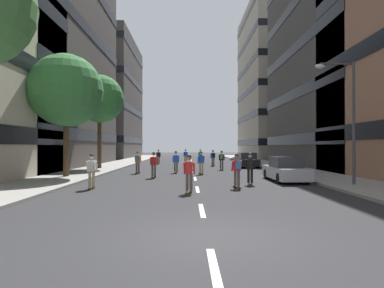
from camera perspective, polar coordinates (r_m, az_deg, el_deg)
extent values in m
plane|color=#28282B|center=(32.42, 0.10, -4.24)|extent=(150.05, 150.05, 0.00)
cube|color=gray|center=(36.48, -13.82, -3.69)|extent=(3.93, 68.77, 0.14)
cube|color=gray|center=(36.69, 13.80, -3.67)|extent=(3.93, 68.77, 0.14)
cube|color=silver|center=(5.77, 4.23, -22.32)|extent=(0.16, 2.20, 0.01)
cube|color=silver|center=(10.56, 1.84, -12.18)|extent=(0.16, 2.20, 0.01)
cube|color=silver|center=(15.49, 1.01, -8.41)|extent=(0.16, 2.20, 0.01)
cube|color=silver|center=(20.45, 0.58, -6.46)|extent=(0.16, 2.20, 0.01)
cube|color=silver|center=(25.43, 0.33, -5.28)|extent=(0.16, 2.20, 0.01)
cube|color=silver|center=(30.41, 0.16, -4.48)|extent=(0.16, 2.20, 0.01)
cube|color=silver|center=(35.40, 0.03, -3.91)|extent=(0.16, 2.20, 0.01)
cube|color=silver|center=(40.39, -0.06, -3.48)|extent=(0.16, 2.20, 0.01)
cube|color=silver|center=(45.39, -0.13, -3.14)|extent=(0.16, 2.20, 0.01)
cube|color=silver|center=(50.38, -0.19, -2.87)|extent=(0.16, 2.20, 0.01)
cube|color=silver|center=(55.38, -0.24, -2.65)|extent=(0.16, 2.20, 0.01)
cube|color=silver|center=(60.37, -0.28, -2.47)|extent=(0.16, 2.20, 0.01)
cube|color=#4C4744|center=(38.65, -30.09, 16.69)|extent=(15.88, 22.58, 26.98)
cube|color=black|center=(36.96, -30.15, 1.31)|extent=(16.00, 22.70, 1.10)
cube|color=black|center=(37.51, -30.12, 9.58)|extent=(16.00, 22.70, 1.10)
cube|color=black|center=(38.81, -30.08, 17.45)|extent=(16.00, 22.70, 1.10)
cube|color=#4C4744|center=(61.93, -17.93, 7.90)|extent=(15.88, 19.80, 22.20)
cube|color=black|center=(61.29, -17.95, 0.69)|extent=(16.00, 19.92, 1.10)
cube|color=black|center=(61.65, -17.94, 5.86)|extent=(16.00, 19.92, 1.10)
cube|color=black|center=(62.50, -17.92, 10.92)|extent=(16.00, 19.92, 1.10)
cube|color=black|center=(63.82, -17.91, 15.81)|extent=(16.00, 19.92, 1.10)
cube|color=#4C4744|center=(40.13, 29.87, 20.87)|extent=(15.88, 21.10, 33.39)
cube|color=black|center=(37.41, 29.95, 0.71)|extent=(16.00, 21.22, 1.10)
cube|color=black|center=(37.81, 29.92, 7.96)|extent=(16.00, 21.22, 1.10)
cube|color=black|center=(38.78, 29.90, 14.95)|extent=(16.00, 21.22, 1.10)
cube|color=black|center=(40.31, 29.87, 21.51)|extent=(16.00, 21.22, 1.10)
cube|color=#B2A893|center=(62.75, 17.32, 10.77)|extent=(15.88, 20.17, 28.64)
cube|color=black|center=(61.56, 17.34, 0.25)|extent=(16.00, 20.29, 1.10)
cube|color=black|center=(61.80, 17.33, 4.68)|extent=(16.00, 20.29, 1.10)
cube|color=black|center=(62.41, 17.32, 9.05)|extent=(16.00, 20.29, 1.10)
cube|color=black|center=(63.37, 17.31, 13.31)|extent=(16.00, 20.29, 1.10)
cube|color=black|center=(64.67, 17.30, 17.43)|extent=(16.00, 20.29, 1.10)
cube|color=black|center=(66.29, 17.29, 21.36)|extent=(16.00, 20.29, 1.10)
cube|color=black|center=(32.01, 10.12, -3.33)|extent=(1.80, 4.40, 0.70)
cube|color=#2D3338|center=(31.83, 10.17, -2.14)|extent=(1.60, 2.10, 0.64)
cylinder|color=black|center=(33.31, 8.30, -3.58)|extent=(0.22, 0.64, 0.64)
cylinder|color=black|center=(33.59, 11.00, -3.55)|extent=(0.22, 0.64, 0.64)
cylinder|color=black|center=(30.45, 9.16, -3.88)|extent=(0.22, 0.64, 0.64)
cylinder|color=black|center=(30.76, 12.10, -3.84)|extent=(0.22, 0.64, 0.64)
cube|color=#B2B7BF|center=(19.91, 16.92, -5.09)|extent=(1.80, 4.40, 0.70)
cube|color=#2D3338|center=(19.73, 17.05, -3.18)|extent=(1.60, 2.10, 0.64)
cylinder|color=black|center=(21.10, 13.64, -5.40)|extent=(0.22, 0.64, 0.64)
cylinder|color=black|center=(21.55, 17.78, -5.29)|extent=(0.22, 0.64, 0.64)
cylinder|color=black|center=(18.32, 15.90, -6.16)|extent=(0.22, 0.64, 0.64)
cylinder|color=black|center=(18.83, 20.60, -5.99)|extent=(0.22, 0.64, 0.64)
cylinder|color=#4C3823|center=(22.40, -22.34, -0.34)|extent=(0.36, 0.36, 4.08)
sphere|color=#387A3D|center=(22.72, -22.31, 9.17)|extent=(4.89, 4.89, 4.89)
cylinder|color=#4C3823|center=(29.80, -16.79, 0.40)|extent=(0.36, 0.36, 4.87)
sphere|color=#387A3D|center=(30.12, -16.78, 8.02)|extent=(4.46, 4.46, 4.46)
cylinder|color=#3F3F44|center=(18.41, 27.83, 3.47)|extent=(0.16, 0.16, 6.50)
cylinder|color=#3F3F44|center=(18.49, 25.27, 13.33)|extent=(1.80, 0.10, 0.10)
ellipsoid|color=silver|center=(18.09, 22.64, 13.15)|extent=(0.50, 0.30, 0.24)
cube|color=brown|center=(16.40, -18.15, -7.67)|extent=(0.25, 0.91, 0.02)
cylinder|color=#D8BF4C|center=(16.72, -17.88, -7.69)|extent=(0.18, 0.08, 0.07)
cylinder|color=#D8BF4C|center=(16.10, -18.43, -7.97)|extent=(0.18, 0.08, 0.07)
cylinder|color=tan|center=(16.38, -18.45, -6.23)|extent=(0.15, 0.15, 0.80)
cylinder|color=tan|center=(16.33, -17.84, -6.24)|extent=(0.15, 0.15, 0.80)
cube|color=white|center=(16.30, -18.14, -3.87)|extent=(0.33, 0.22, 0.55)
cylinder|color=white|center=(16.40, -18.85, -3.95)|extent=(0.10, 0.23, 0.55)
cylinder|color=white|center=(16.30, -17.35, -3.97)|extent=(0.10, 0.23, 0.55)
sphere|color=beige|center=(16.30, -18.12, -2.27)|extent=(0.22, 0.22, 0.22)
sphere|color=black|center=(16.30, -18.12, -2.10)|extent=(0.21, 0.21, 0.21)
cube|color=beige|center=(16.12, -18.30, -3.80)|extent=(0.27, 0.18, 0.40)
cube|color=brown|center=(33.53, 3.92, -3.97)|extent=(0.40, 0.92, 0.02)
cylinder|color=#D8BF4C|center=(33.84, 3.76, -4.02)|extent=(0.19, 0.11, 0.07)
cylinder|color=#D8BF4C|center=(33.23, 4.09, -4.08)|extent=(0.19, 0.11, 0.07)
cylinder|color=#594C47|center=(33.48, 3.78, -3.27)|extent=(0.17, 0.17, 0.80)
cylinder|color=#594C47|center=(33.53, 4.07, -3.26)|extent=(0.17, 0.17, 0.80)
cube|color=blue|center=(33.48, 3.92, -2.11)|extent=(0.36, 0.27, 0.55)
cylinder|color=blue|center=(33.46, 3.54, -2.16)|extent=(0.14, 0.24, 0.55)
cylinder|color=blue|center=(33.60, 4.25, -2.15)|extent=(0.14, 0.24, 0.55)
sphere|color=tan|center=(33.49, 3.91, -1.33)|extent=(0.22, 0.22, 0.22)
sphere|color=black|center=(33.49, 3.91, -1.25)|extent=(0.21, 0.21, 0.21)
cube|color=black|center=(33.31, 4.02, -2.07)|extent=(0.29, 0.22, 0.40)
cube|color=brown|center=(28.07, 5.52, -4.66)|extent=(0.40, 0.92, 0.02)
cylinder|color=#D8BF4C|center=(28.39, 5.60, -4.71)|extent=(0.19, 0.11, 0.07)
cylinder|color=#D8BF4C|center=(27.75, 5.45, -4.81)|extent=(0.19, 0.11, 0.07)
cylinder|color=#594C47|center=(28.05, 5.34, -3.82)|extent=(0.17, 0.17, 0.80)
cylinder|color=#594C47|center=(28.03, 5.70, -3.82)|extent=(0.17, 0.17, 0.80)
cube|color=black|center=(28.01, 5.52, -2.44)|extent=(0.36, 0.27, 0.55)
cylinder|color=black|center=(28.08, 5.09, -2.49)|extent=(0.14, 0.24, 0.55)
cylinder|color=black|center=(28.03, 5.98, -2.50)|extent=(0.14, 0.24, 0.55)
sphere|color=tan|center=(28.01, 5.52, -1.51)|extent=(0.22, 0.22, 0.22)
sphere|color=black|center=(28.01, 5.52, -1.41)|extent=(0.21, 0.21, 0.21)
cube|color=#4C8C4C|center=(27.83, 5.48, -2.39)|extent=(0.29, 0.21, 0.40)
cube|color=brown|center=(21.12, -7.13, -6.06)|extent=(0.29, 0.92, 0.02)
cylinder|color=#D8BF4C|center=(21.44, -6.95, -6.10)|extent=(0.19, 0.09, 0.07)
cylinder|color=#D8BF4C|center=(20.82, -7.32, -6.27)|extent=(0.19, 0.09, 0.07)
cylinder|color=#594C47|center=(21.10, -7.37, -4.94)|extent=(0.15, 0.15, 0.80)
cylinder|color=#594C47|center=(21.07, -6.89, -4.95)|extent=(0.15, 0.15, 0.80)
cube|color=red|center=(21.04, -7.13, -3.11)|extent=(0.34, 0.23, 0.55)
cylinder|color=red|center=(21.14, -7.68, -3.17)|extent=(0.11, 0.24, 0.55)
cylinder|color=red|center=(21.05, -6.51, -3.18)|extent=(0.11, 0.24, 0.55)
sphere|color=#997051|center=(21.05, -7.11, -1.87)|extent=(0.22, 0.22, 0.22)
sphere|color=black|center=(21.05, -7.11, -1.73)|extent=(0.21, 0.21, 0.21)
cube|color=#A52626|center=(20.87, -7.23, -3.05)|extent=(0.27, 0.19, 0.40)
cube|color=brown|center=(14.26, -0.55, -8.79)|extent=(0.32, 0.92, 0.02)
cylinder|color=#D8BF4C|center=(14.58, -0.38, -8.79)|extent=(0.19, 0.09, 0.07)
cylinder|color=#D8BF4C|center=(13.95, -0.73, -9.17)|extent=(0.19, 0.09, 0.07)
cylinder|color=#594C47|center=(14.22, -0.91, -7.14)|extent=(0.16, 0.16, 0.80)
cylinder|color=#594C47|center=(14.19, -0.19, -7.15)|extent=(0.16, 0.16, 0.80)
cube|color=red|center=(14.14, -0.55, -4.43)|extent=(0.34, 0.24, 0.55)
cylinder|color=red|center=(14.22, -1.40, -4.51)|extent=(0.12, 0.24, 0.55)
cylinder|color=red|center=(14.16, 0.36, -4.53)|extent=(0.12, 0.24, 0.55)
sphere|color=#997051|center=(14.14, -0.54, -2.58)|extent=(0.22, 0.22, 0.22)
sphere|color=black|center=(14.13, -0.54, -2.38)|extent=(0.21, 0.21, 0.21)
cube|color=brown|center=(16.12, 8.33, -7.81)|extent=(0.39, 0.92, 0.02)
cylinder|color=#D8BF4C|center=(16.43, 7.93, -7.84)|extent=(0.19, 0.11, 0.07)
cylinder|color=#D8BF4C|center=(15.83, 8.76, -8.12)|extent=(0.19, 0.11, 0.07)
cylinder|color=#594C47|center=(16.04, 8.03, -6.37)|extent=(0.17, 0.17, 0.80)
cylinder|color=#594C47|center=(16.11, 8.63, -6.34)|extent=(0.17, 0.17, 0.80)
cube|color=red|center=(16.02, 8.33, -3.95)|extent=(0.36, 0.26, 0.55)
cylinder|color=red|center=(15.99, 7.53, -4.06)|extent=(0.14, 0.24, 0.55)
cylinder|color=red|center=(16.15, 9.00, -4.02)|extent=(0.14, 0.24, 0.55)
sphere|color=#997051|center=(16.02, 8.30, -2.32)|extent=(0.22, 0.22, 0.22)
sphere|color=black|center=(16.02, 8.30, -2.14)|extent=(0.21, 0.21, 0.21)
cube|color=#3F72BF|center=(15.85, 8.57, -3.88)|extent=(0.29, 0.21, 0.40)
cube|color=brown|center=(37.36, -6.25, -3.60)|extent=(0.35, 0.92, 0.02)
cylinder|color=#D8BF4C|center=(37.68, -6.29, -3.65)|extent=(0.19, 0.10, 0.07)
cylinder|color=#D8BF4C|center=(37.04, -6.22, -3.70)|extent=(0.19, 0.10, 0.07)
cylinder|color=#594C47|center=(37.33, -6.39, -2.97)|extent=(0.16, 0.16, 0.80)
cylinder|color=#594C47|center=(37.35, -6.12, -2.97)|extent=(0.16, 0.16, 0.80)
cube|color=black|center=(37.32, -6.25, -1.94)|extent=(0.35, 0.25, 0.55)
cylinder|color=black|center=(37.35, -6.60, -1.98)|extent=(0.13, 0.24, 0.55)
cylinder|color=black|center=(37.38, -5.92, -1.98)|extent=(0.13, 0.24, 0.55)
sphere|color=beige|center=(37.33, -6.25, -1.24)|extent=(0.22, 0.22, 0.22)
sphere|color=black|center=(37.33, -6.25, -1.16)|extent=(0.21, 0.21, 0.21)
cube|color=brown|center=(17.63, 10.74, -7.17)|extent=(0.35, 0.92, 0.02)
cylinder|color=#D8BF4C|center=(17.95, 10.72, -7.20)|extent=(0.19, 0.10, 0.07)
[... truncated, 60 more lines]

